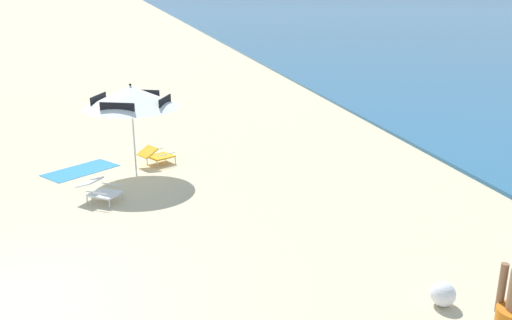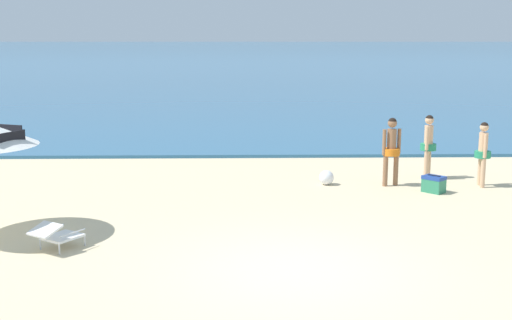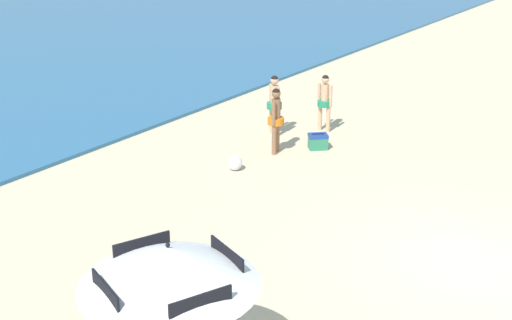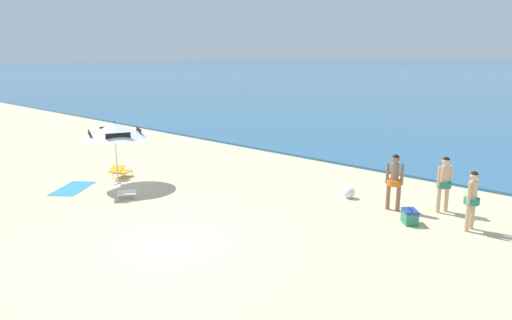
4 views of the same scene
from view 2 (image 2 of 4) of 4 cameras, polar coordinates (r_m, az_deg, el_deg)
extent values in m
plane|color=beige|center=(10.59, 3.51, -9.51)|extent=(800.00, 800.00, 0.00)
cube|color=#2D668E|center=(419.87, -1.17, 10.01)|extent=(800.00, 800.00, 0.10)
cube|color=black|center=(13.52, -21.02, 2.31)|extent=(0.77, 0.34, 0.29)
cube|color=black|center=(12.34, -20.72, 1.61)|extent=(0.34, 0.77, 0.29)
cube|color=white|center=(12.06, -16.50, -6.42)|extent=(0.77, 0.79, 0.04)
cube|color=white|center=(11.78, -17.91, -5.79)|extent=(0.64, 0.62, 0.17)
cylinder|color=silver|center=(12.45, -16.21, -6.41)|extent=(0.03, 0.03, 0.18)
cylinder|color=silver|center=(12.09, -14.68, -6.83)|extent=(0.03, 0.03, 0.18)
cylinder|color=silver|center=(12.10, -18.26, -7.01)|extent=(0.03, 0.03, 0.18)
cylinder|color=silver|center=(11.74, -16.74, -7.46)|extent=(0.03, 0.03, 0.18)
cylinder|color=silver|center=(12.23, -17.38, -5.64)|extent=(0.32, 0.46, 0.02)
cylinder|color=silver|center=(11.82, -15.64, -6.11)|extent=(0.32, 0.46, 0.02)
cylinder|color=#D8A87F|center=(17.06, 19.15, -0.99)|extent=(0.12, 0.12, 0.79)
cylinder|color=#D8A87F|center=(17.32, 18.92, -0.81)|extent=(0.12, 0.12, 0.79)
cylinder|color=#23845B|center=(17.12, 19.12, 0.46)|extent=(0.39, 0.39, 0.16)
cylinder|color=#D8A87F|center=(17.08, 19.17, 1.32)|extent=(0.22, 0.22, 0.56)
cylinder|color=#D8A87F|center=(16.89, 19.33, 1.16)|extent=(0.09, 0.09, 0.59)
cylinder|color=#D8A87F|center=(17.27, 19.01, 1.37)|extent=(0.09, 0.09, 0.59)
sphere|color=#D8A87F|center=(17.02, 19.25, 2.71)|extent=(0.21, 0.21, 0.21)
sphere|color=black|center=(17.02, 19.26, 2.80)|extent=(0.20, 0.20, 0.20)
cylinder|color=#8C6042|center=(16.60, 11.20, -0.82)|extent=(0.12, 0.12, 0.84)
cylinder|color=#8C6042|center=(16.75, 12.07, -0.76)|extent=(0.12, 0.12, 0.84)
cylinder|color=orange|center=(16.59, 11.69, 0.70)|extent=(0.42, 0.42, 0.17)
cylinder|color=#8C6042|center=(16.55, 11.73, 1.64)|extent=(0.23, 0.23, 0.59)
cylinder|color=#8C6042|center=(16.45, 11.10, 1.55)|extent=(0.09, 0.09, 0.63)
cylinder|color=#8C6042|center=(16.66, 12.34, 1.61)|extent=(0.09, 0.09, 0.63)
sphere|color=#8C6042|center=(16.49, 11.79, 3.16)|extent=(0.23, 0.23, 0.23)
sphere|color=black|center=(16.49, 11.79, 3.26)|extent=(0.21, 0.21, 0.21)
cylinder|color=#D8A87F|center=(17.88, 14.78, -0.19)|extent=(0.12, 0.12, 0.82)
cylinder|color=#D8A87F|center=(17.60, 14.60, -0.35)|extent=(0.12, 0.12, 0.82)
cylinder|color=#23845B|center=(17.67, 14.75, 1.11)|extent=(0.41, 0.41, 0.17)
cylinder|color=#D8A87F|center=(17.63, 14.79, 1.98)|extent=(0.23, 0.23, 0.58)
cylinder|color=#D8A87F|center=(17.83, 14.92, 2.01)|extent=(0.09, 0.09, 0.62)
cylinder|color=#D8A87F|center=(17.43, 14.66, 1.83)|extent=(0.09, 0.09, 0.62)
sphere|color=#D8A87F|center=(17.57, 14.86, 3.38)|extent=(0.22, 0.22, 0.22)
sphere|color=black|center=(17.57, 14.86, 3.47)|extent=(0.20, 0.20, 0.20)
cube|color=#2D7F5B|center=(16.24, 15.20, -2.18)|extent=(0.58, 0.58, 0.32)
cube|color=navy|center=(16.19, 15.23, -1.49)|extent=(0.59, 0.60, 0.08)
cylinder|color=black|center=(16.18, 15.24, -1.30)|extent=(0.25, 0.26, 0.02)
sphere|color=white|center=(16.57, 6.15, -1.53)|extent=(0.37, 0.37, 0.37)
camera|label=1|loc=(14.46, 34.37, 11.83)|focal=37.93mm
camera|label=3|loc=(12.74, -62.62, 17.62)|focal=49.79mm
camera|label=4|loc=(10.20, 68.83, 8.75)|focal=31.71mm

